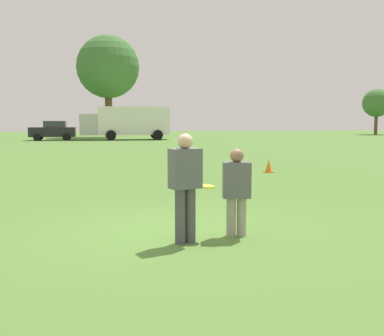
% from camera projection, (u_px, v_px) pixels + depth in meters
% --- Properties ---
extents(ground_plane, '(144.13, 144.13, 0.00)m').
position_uv_depth(ground_plane, '(175.00, 232.00, 8.10)').
color(ground_plane, '#517A33').
extents(player_thrower, '(0.54, 0.42, 1.72)m').
position_uv_depth(player_thrower, '(185.00, 182.00, 7.30)').
color(player_thrower, '#4C4C51').
rests_on(player_thrower, ground).
extents(player_defender, '(0.49, 0.33, 1.46)m').
position_uv_depth(player_defender, '(237.00, 188.00, 7.75)').
color(player_defender, gray).
rests_on(player_defender, ground).
extents(frisbee, '(0.27, 0.27, 0.05)m').
position_uv_depth(frisbee, '(206.00, 186.00, 7.59)').
color(frisbee, yellow).
extents(traffic_cone, '(0.32, 0.32, 0.48)m').
position_uv_depth(traffic_cone, '(269.00, 166.00, 17.29)').
color(traffic_cone, '#D8590C').
rests_on(traffic_cone, ground).
extents(parked_car_mid_right, '(4.21, 2.23, 1.82)m').
position_uv_depth(parked_car_mid_right, '(53.00, 130.00, 44.27)').
color(parked_car_mid_right, black).
rests_on(parked_car_mid_right, ground).
extents(box_truck, '(8.51, 3.04, 3.18)m').
position_uv_depth(box_truck, '(127.00, 122.00, 45.60)').
color(box_truck, white).
rests_on(box_truck, ground).
extents(tree_east_birch, '(6.89, 6.89, 11.19)m').
position_uv_depth(tree_east_birch, '(108.00, 67.00, 51.77)').
color(tree_east_birch, brown).
rests_on(tree_east_birch, ground).
extents(tree_east_oak, '(3.67, 3.67, 5.96)m').
position_uv_depth(tree_east_oak, '(377.00, 103.00, 61.62)').
color(tree_east_oak, brown).
rests_on(tree_east_oak, ground).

